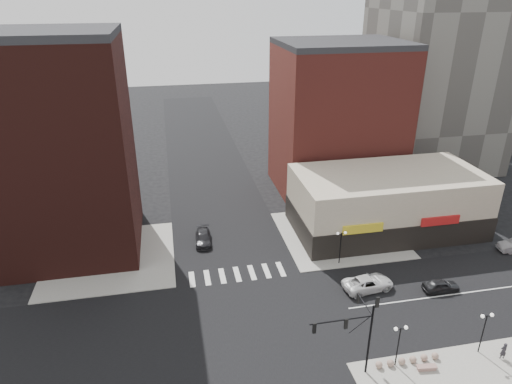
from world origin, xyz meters
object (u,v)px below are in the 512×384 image
object	(u,v)px
dark_sedan_east	(441,286)
dark_sedan_north	(203,238)
street_lamp_ne	(341,239)
street_lamp_se_a	(400,336)
street_lamp_se_b	(485,323)
white_suv	(368,283)
traffic_signal	(358,325)
pedestrian	(503,351)
stone_bench	(427,368)

from	to	relation	value
dark_sedan_east	dark_sedan_north	bearing A→B (deg)	60.55
street_lamp_ne	dark_sedan_east	distance (m)	11.58
street_lamp_se_a	street_lamp_ne	distance (m)	16.03
street_lamp_se_a	street_lamp_se_b	distance (m)	8.00
white_suv	street_lamp_se_b	bearing A→B (deg)	-158.88
street_lamp_ne	white_suv	distance (m)	5.99
traffic_signal	pedestrian	world-z (taller)	traffic_signal
street_lamp_se_b	white_suv	world-z (taller)	street_lamp_se_b
traffic_signal	stone_bench	xyz separation A→B (m)	(6.12, -1.17, -4.63)
dark_sedan_north	pedestrian	world-z (taller)	pedestrian
street_lamp_se_a	dark_sedan_east	world-z (taller)	street_lamp_se_a
traffic_signal	street_lamp_ne	xyz separation A→B (m)	(4.76, 15.83, -1.67)
traffic_signal	dark_sedan_north	size ratio (longest dim) A/B	1.64
white_suv	pedestrian	size ratio (longest dim) A/B	3.30
white_suv	stone_bench	bearing A→B (deg)	173.44
dark_sedan_north	street_lamp_ne	bearing A→B (deg)	-23.95
dark_sedan_east	dark_sedan_north	distance (m)	28.32
dark_sedan_north	pedestrian	xyz separation A→B (m)	(23.69, -25.12, 0.27)
dark_sedan_north	stone_bench	xyz separation A→B (m)	(16.55, -25.00, -0.35)
dark_sedan_east	street_lamp_se_a	bearing A→B (deg)	135.15
street_lamp_ne	dark_sedan_north	bearing A→B (deg)	152.22
street_lamp_se_a	white_suv	distance (m)	11.23
white_suv	stone_bench	world-z (taller)	white_suv
dark_sedan_north	stone_bench	world-z (taller)	dark_sedan_north
street_lamp_ne	dark_sedan_east	xyz separation A→B (m)	(8.75, -7.12, -2.63)
street_lamp_ne	street_lamp_se_a	bearing A→B (deg)	-93.58
stone_bench	traffic_signal	bearing A→B (deg)	176.23
street_lamp_se_b	street_lamp_se_a	bearing A→B (deg)	180.00
street_lamp_se_b	dark_sedan_east	bearing A→B (deg)	78.85
pedestrian	stone_bench	distance (m)	7.17
street_lamp_se_b	dark_sedan_north	size ratio (longest dim) A/B	0.88
street_lamp_se_b	pedestrian	world-z (taller)	street_lamp_se_b
white_suv	dark_sedan_east	xyz separation A→B (m)	(7.51, -1.84, -0.11)
street_lamp_ne	white_suv	size ratio (longest dim) A/B	0.75
street_lamp_se_b	stone_bench	bearing A→B (deg)	-169.95
street_lamp_se_a	street_lamp_ne	xyz separation A→B (m)	(1.00, 16.00, 0.00)
street_lamp_se_a	dark_sedan_east	size ratio (longest dim) A/B	1.07
traffic_signal	stone_bench	world-z (taller)	traffic_signal
street_lamp_se_b	dark_sedan_north	xyz separation A→B (m)	(-22.19, 24.00, -2.60)
street_lamp_ne	traffic_signal	bearing A→B (deg)	-106.75
traffic_signal	dark_sedan_north	bearing A→B (deg)	113.64
street_lamp_ne	dark_sedan_north	distance (m)	17.37
traffic_signal	white_suv	xyz separation A→B (m)	(6.01, 10.54, -4.19)
street_lamp_se_a	white_suv	xyz separation A→B (m)	(2.24, 10.71, -2.52)
stone_bench	street_lamp_ne	bearing A→B (deg)	101.61
white_suv	traffic_signal	bearing A→B (deg)	143.21
traffic_signal	white_suv	distance (m)	12.84
traffic_signal	street_lamp_se_a	size ratio (longest dim) A/B	1.87
street_lamp_se_a	street_lamp_ne	bearing A→B (deg)	86.42
pedestrian	street_lamp_ne	bearing A→B (deg)	-59.89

